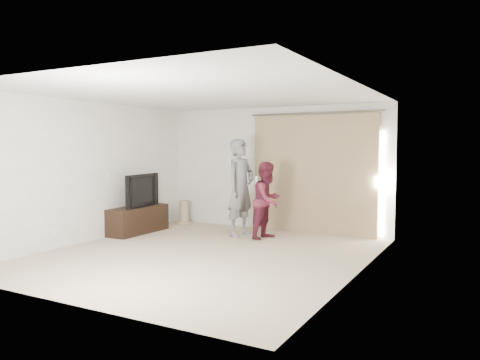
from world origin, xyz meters
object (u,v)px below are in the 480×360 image
Objects in this scene: tv_console at (138,220)px; person_man at (241,188)px; person_woman at (268,200)px; tv at (138,190)px.

person_man reaches higher than tv_console.
person_woman is at bearing -2.60° from person_man.
tv is 2.13m from person_man.
person_woman is at bearing -83.22° from tv.
tv_console is at bearing -0.00° from tv.
tv_console is 0.61m from tv.
tv is at bearing 0.00° from tv_console.
tv reaches higher than tv_console.
person_woman is (0.60, -0.03, -0.22)m from person_man.
person_man reaches higher than tv.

